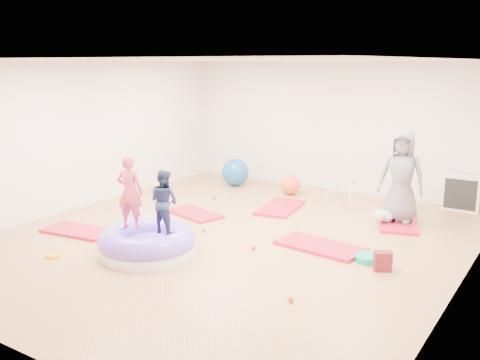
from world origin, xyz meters
The scene contains 19 objects.
room centered at (0.00, 0.00, 1.40)m, with size 7.01×8.01×2.81m.
gym_mat_front_left centered at (-2.27, -1.14, 0.02)m, with size 1.19×0.60×0.05m, color red.
gym_mat_mid_left centered at (-1.30, 0.74, 0.02)m, with size 1.12×0.56×0.05m, color red.
gym_mat_center_back centered at (-0.16, 1.97, 0.03)m, with size 1.28×0.64×0.05m, color red.
gym_mat_right centered at (1.43, 0.35, 0.03)m, with size 1.32×0.66×0.05m, color red.
gym_mat_rear_right centered at (2.07, 2.21, 0.03)m, with size 1.24×0.62×0.05m, color red.
inflatable_cushion centered at (-0.59, -1.30, 0.18)m, with size 1.43×1.43×0.45m.
child_pink centered at (-0.88, -1.31, 0.96)m, with size 0.40×0.26×1.10m, color #E3435E.
child_navy centered at (-0.32, -1.21, 0.87)m, with size 0.45×0.35×0.92m, color navy.
adult_caregiver centered at (2.05, 2.26, 0.85)m, with size 0.78×0.51×1.59m, color slate.
infant centered at (1.82, 2.02, 0.16)m, with size 0.37×0.37×0.22m.
ball_pit_balls centered at (0.69, 0.13, 0.03)m, with size 3.89×3.53×0.07m.
exercise_ball_blue centered at (-2.00, 3.17, 0.31)m, with size 0.62×0.62×0.62m, color #154FA1.
exercise_ball_orange centered at (-0.54, 3.11, 0.22)m, with size 0.44×0.44×0.44m, color #DF542C.
infant_play_gym centered at (0.67, 3.06, 0.32)m, with size 0.62×0.59×0.48m.
cube_shelf centered at (2.78, 3.79, 0.34)m, with size 0.68×0.33×0.68m.
balance_disc centered at (2.24, 0.22, 0.04)m, with size 0.39×0.39×0.09m, color #089586.
backpack centered at (2.52, -0.03, 0.14)m, with size 0.24×0.14×0.27m, color #B62536.
yellow_toy centered at (-1.67, -2.12, 0.02)m, with size 0.22×0.22×0.03m, color #EB9600.
Camera 1 is at (4.61, -6.80, 2.76)m, focal length 40.00 mm.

